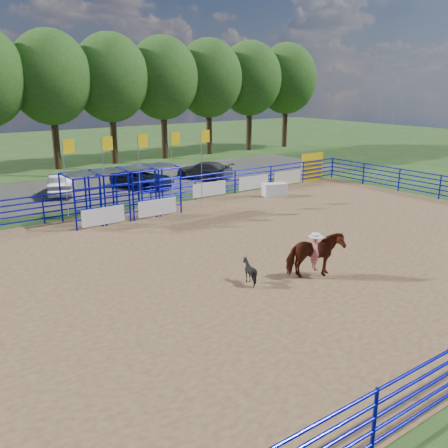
{
  "coord_description": "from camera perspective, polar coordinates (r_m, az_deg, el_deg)",
  "views": [
    {
      "loc": [
        -12.89,
        -14.72,
        6.85
      ],
      "look_at": [
        -1.43,
        1.0,
        1.3
      ],
      "focal_mm": 40.0,
      "sensor_mm": 36.0,
      "label": 1
    }
  ],
  "objects": [
    {
      "name": "horse_and_rider",
      "position": [
        18.23,
        10.35,
        -3.35
      ],
      "size": [
        2.2,
        1.62,
        2.27
      ],
      "color": "#5E2312",
      "rests_on": "arena_dirt"
    },
    {
      "name": "treeline",
      "position": [
        42.72,
        -19.3,
        15.99
      ],
      "size": [
        56.4,
        6.4,
        11.24
      ],
      "color": "#3F2B19",
      "rests_on": "ground"
    },
    {
      "name": "calf",
      "position": [
        17.58,
        2.93,
        -5.43
      ],
      "size": [
        1.05,
        1.03,
        0.87
      ],
      "primitive_type": "imported",
      "rotation": [
        0.0,
        0.0,
        2.17
      ],
      "color": "black",
      "rests_on": "arena_dirt"
    },
    {
      "name": "gravel_strip",
      "position": [
        34.92,
        -13.74,
        4.16
      ],
      "size": [
        40.0,
        10.0,
        0.01
      ],
      "primitive_type": "cube",
      "color": "#67655C",
      "rests_on": "ground"
    },
    {
      "name": "car_b",
      "position": [
        33.12,
        -18.0,
        4.39
      ],
      "size": [
        2.88,
        4.27,
        1.33
      ],
      "primitive_type": "imported",
      "rotation": [
        0.0,
        0.0,
        2.74
      ],
      "color": "#999CA2",
      "rests_on": "gravel_strip"
    },
    {
      "name": "chute_assembly",
      "position": [
        26.59,
        -10.85,
        3.5
      ],
      "size": [
        19.32,
        2.41,
        4.2
      ],
      "color": "#0709AA",
      "rests_on": "ground"
    },
    {
      "name": "car_d",
      "position": [
        36.75,
        -2.28,
        6.17
      ],
      "size": [
        3.39,
        4.64,
        1.25
      ],
      "primitive_type": "imported",
      "rotation": [
        0.0,
        0.0,
        3.57
      ],
      "color": "#5E5D60",
      "rests_on": "gravel_strip"
    },
    {
      "name": "perimeter_fence",
      "position": [
        20.5,
        4.89,
        -1.45
      ],
      "size": [
        30.1,
        20.1,
        1.5
      ],
      "color": "#0709AA",
      "rests_on": "ground"
    },
    {
      "name": "ground",
      "position": [
        20.73,
        4.84,
        -3.43
      ],
      "size": [
        120.0,
        120.0,
        0.0
      ],
      "primitive_type": "plane",
      "color": "#3A5D25",
      "rests_on": "ground"
    },
    {
      "name": "car_c",
      "position": [
        33.92,
        -9.31,
        5.16
      ],
      "size": [
        3.58,
        4.97,
        1.26
      ],
      "primitive_type": "imported",
      "rotation": [
        0.0,
        0.0,
        0.37
      ],
      "color": "#141B34",
      "rests_on": "gravel_strip"
    },
    {
      "name": "arena_dirt",
      "position": [
        20.73,
        4.84,
        -3.4
      ],
      "size": [
        30.0,
        20.0,
        0.02
      ],
      "primitive_type": "cube",
      "color": "olive",
      "rests_on": "ground"
    },
    {
      "name": "announcer_table",
      "position": [
        31.15,
        5.82,
        3.92
      ],
      "size": [
        1.63,
        1.11,
        0.8
      ],
      "primitive_type": "cube",
      "rotation": [
        0.0,
        0.0,
        -0.31
      ],
      "color": "white",
      "rests_on": "arena_dirt"
    }
  ]
}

